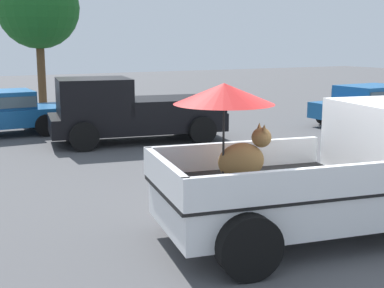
{
  "coord_description": "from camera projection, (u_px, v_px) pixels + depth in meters",
  "views": [
    {
      "loc": [
        -5.34,
        -5.48,
        2.77
      ],
      "look_at": [
        -1.15,
        2.1,
        1.1
      ],
      "focal_mm": 49.75,
      "sensor_mm": 36.0,
      "label": 1
    }
  ],
  "objects": [
    {
      "name": "pickup_truck_red",
      "position": [
        130.0,
        111.0,
        14.8
      ],
      "size": [
        5.06,
        2.88,
        1.8
      ],
      "rotation": [
        0.0,
        0.0,
        2.95
      ],
      "color": "black",
      "rests_on": "ground"
    },
    {
      "name": "parked_sedan_near",
      "position": [
        373.0,
        103.0,
        17.87
      ],
      "size": [
        4.36,
        2.09,
        1.33
      ],
      "rotation": [
        0.0,
        0.0,
        0.03
      ],
      "color": "black",
      "rests_on": "ground"
    },
    {
      "name": "pickup_truck_main",
      "position": [
        357.0,
        167.0,
        7.72
      ],
      "size": [
        5.31,
        3.01,
        2.23
      ],
      "rotation": [
        0.0,
        0.0,
        -0.19
      ],
      "color": "black",
      "rests_on": "ground"
    },
    {
      "name": "ground_plane",
      "position": [
        330.0,
        234.0,
        7.77
      ],
      "size": [
        80.0,
        80.0,
        0.0
      ],
      "primitive_type": "plane",
      "color": "#4C4C4F"
    },
    {
      "name": "tree_by_lot",
      "position": [
        38.0,
        8.0,
        20.83
      ],
      "size": [
        3.22,
        3.22,
        5.69
      ],
      "color": "brown",
      "rests_on": "ground"
    }
  ]
}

